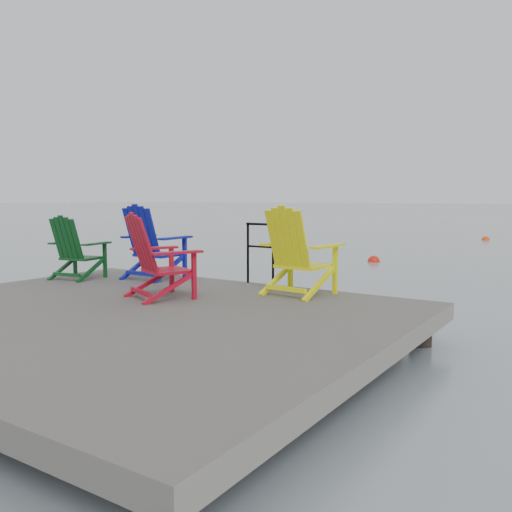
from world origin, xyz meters
The scene contains 9 objects.
ground centered at (0.00, 0.00, 0.00)m, with size 400.00×400.00×0.00m, color slate.
dock centered at (0.00, 0.00, 0.35)m, with size 6.00×5.00×1.40m.
handrail centered at (0.25, 2.45, 1.04)m, with size 0.48×0.04×0.90m.
chair_green centered at (-2.43, 1.29, 0.99)m, with size 0.86×0.81×0.97m.
chair_blue centered at (-1.45, 1.95, 1.07)m, with size 0.92×0.86×1.13m.
chair_red centered at (-0.21, 0.77, 1.03)m, with size 1.02×0.97×1.05m.
chair_yellow centered at (1.14, 1.95, 1.07)m, with size 0.95×0.89×1.13m.
buoy_a centered at (-0.95, 10.14, 0.00)m, with size 0.34×0.34×0.34m, color red.
buoy_b centered at (0.10, 20.28, 0.00)m, with size 0.33×0.33×0.33m, color #D5410C.
Camera 1 is at (4.53, -4.17, 1.75)m, focal length 38.00 mm.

